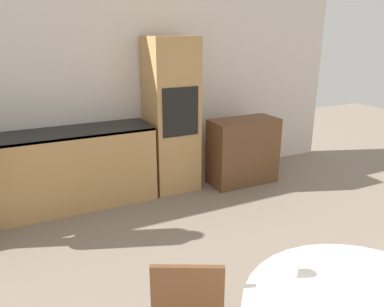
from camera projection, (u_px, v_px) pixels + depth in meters
wall_back at (108, 91)px, 4.69m from camera, size 6.97×0.05×2.60m
kitchen_counter at (21, 175)px, 4.18m from camera, size 3.01×0.60×0.92m
oven_unit at (171, 115)px, 4.80m from camera, size 0.59×0.59×1.96m
sideboard at (243, 151)px, 5.11m from camera, size 0.93×0.45×0.89m
cup at (291, 268)px, 2.01m from camera, size 0.08×0.08×0.08m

